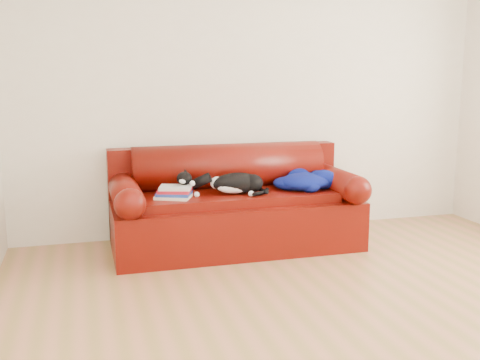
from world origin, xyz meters
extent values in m
plane|color=olive|center=(0.00, 0.00, 0.00)|extent=(4.50, 4.50, 0.00)
cube|color=beige|center=(0.00, 2.00, 1.30)|extent=(4.50, 0.02, 2.60)
cube|color=#440D02|center=(-0.33, 1.50, 0.21)|extent=(2.10, 0.90, 0.42)
cube|color=#440D02|center=(-0.33, 1.45, 0.45)|extent=(1.66, 0.62, 0.10)
cylinder|color=black|center=(-1.26, 1.17, 0.03)|extent=(0.06, 0.06, 0.05)
cylinder|color=black|center=(0.60, 1.17, 0.03)|extent=(0.06, 0.06, 0.05)
cylinder|color=black|center=(-1.26, 1.83, 0.03)|extent=(0.06, 0.06, 0.05)
cylinder|color=black|center=(0.60, 1.83, 0.03)|extent=(0.06, 0.06, 0.05)
cube|color=#440D02|center=(-0.33, 1.86, 0.42)|extent=(2.10, 0.18, 0.85)
cylinder|color=#440D02|center=(-0.33, 1.75, 0.68)|extent=(1.70, 0.40, 0.40)
cylinder|color=#440D02|center=(-1.26, 1.50, 0.54)|extent=(0.24, 0.88, 0.24)
sphere|color=#440D02|center=(-1.26, 1.06, 0.54)|extent=(0.24, 0.24, 0.24)
cylinder|color=#440D02|center=(0.60, 1.50, 0.54)|extent=(0.24, 0.88, 0.24)
sphere|color=#440D02|center=(0.60, 1.06, 0.54)|extent=(0.24, 0.24, 0.24)
cube|color=#EEE9CE|center=(-0.88, 1.36, 0.51)|extent=(0.33, 0.30, 0.02)
cube|color=white|center=(-0.88, 1.36, 0.51)|extent=(0.32, 0.29, 0.02)
cube|color=#2044AE|center=(-0.88, 1.36, 0.54)|extent=(0.32, 0.29, 0.02)
cube|color=white|center=(-0.88, 1.36, 0.54)|extent=(0.31, 0.27, 0.02)
cube|color=red|center=(-0.88, 1.36, 0.56)|extent=(0.31, 0.27, 0.02)
cube|color=white|center=(-0.88, 1.36, 0.56)|extent=(0.29, 0.26, 0.02)
cube|color=#B9BCC0|center=(-0.88, 1.36, 0.59)|extent=(0.29, 0.26, 0.02)
cube|color=white|center=(-0.88, 1.36, 0.59)|extent=(0.28, 0.24, 0.02)
ellipsoid|color=black|center=(-0.34, 1.40, 0.59)|extent=(0.48, 0.36, 0.18)
ellipsoid|color=white|center=(-0.38, 1.36, 0.56)|extent=(0.32, 0.22, 0.11)
ellipsoid|color=white|center=(-0.51, 1.43, 0.59)|extent=(0.15, 0.14, 0.11)
ellipsoid|color=black|center=(-0.22, 1.36, 0.57)|extent=(0.22, 0.22, 0.15)
ellipsoid|color=black|center=(-0.60, 1.49, 0.64)|extent=(0.16, 0.15, 0.11)
ellipsoid|color=white|center=(-0.62, 1.45, 0.63)|extent=(0.07, 0.07, 0.04)
sphere|color=#BF7272|center=(-0.64, 1.45, 0.63)|extent=(0.01, 0.01, 0.01)
cone|color=black|center=(-0.60, 1.46, 0.69)|extent=(0.06, 0.05, 0.05)
cone|color=black|center=(-0.58, 1.51, 0.69)|extent=(0.06, 0.05, 0.05)
cylinder|color=black|center=(-0.14, 1.31, 0.53)|extent=(0.05, 0.15, 0.04)
sphere|color=white|center=(-0.55, 1.42, 0.52)|extent=(0.04, 0.04, 0.04)
sphere|color=white|center=(-0.26, 1.26, 0.52)|extent=(0.04, 0.04, 0.04)
ellipsoid|color=#060242|center=(0.27, 1.41, 0.57)|extent=(0.56, 0.53, 0.15)
ellipsoid|color=#060242|center=(0.44, 1.41, 0.58)|extent=(0.34, 0.31, 0.17)
ellipsoid|color=#060242|center=(0.14, 1.45, 0.56)|extent=(0.36, 0.38, 0.11)
ellipsoid|color=#060242|center=(0.27, 1.55, 0.58)|extent=(0.28, 0.25, 0.17)
ellipsoid|color=#060242|center=(0.27, 1.29, 0.55)|extent=(0.22, 0.23, 0.11)
ellipsoid|color=silver|center=(0.37, 1.36, 0.60)|extent=(0.21, 0.13, 0.05)
camera|label=1|loc=(-1.59, -3.06, 1.48)|focal=42.00mm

